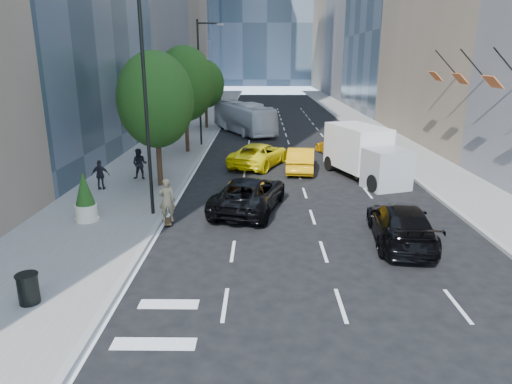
{
  "coord_description": "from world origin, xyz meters",
  "views": [
    {
      "loc": [
        -1.42,
        -16.24,
        7.14
      ],
      "look_at": [
        -1.64,
        2.68,
        1.6
      ],
      "focal_mm": 32.0,
      "sensor_mm": 36.0,
      "label": 1
    }
  ],
  "objects_px": {
    "skateboarder": "(167,203)",
    "black_sedan_lincoln": "(249,194)",
    "black_sedan_mercedes": "(401,223)",
    "trash_can": "(28,289)",
    "city_bus": "(243,118)",
    "box_truck": "(364,153)",
    "planter_shrub": "(85,198)"
  },
  "relations": [
    {
      "from": "box_truck",
      "to": "planter_shrub",
      "type": "xyz_separation_m",
      "value": [
        -14.14,
        -8.28,
        -0.37
      ]
    },
    {
      "from": "black_sedan_mercedes",
      "to": "black_sedan_lincoln",
      "type": "bearing_deg",
      "value": -26.7
    },
    {
      "from": "skateboarder",
      "to": "trash_can",
      "type": "distance_m",
      "value": 7.71
    },
    {
      "from": "skateboarder",
      "to": "black_sedan_mercedes",
      "type": "relative_size",
      "value": 0.36
    },
    {
      "from": "black_sedan_mercedes",
      "to": "trash_can",
      "type": "distance_m",
      "value": 13.54
    },
    {
      "from": "black_sedan_lincoln",
      "to": "planter_shrub",
      "type": "height_order",
      "value": "planter_shrub"
    },
    {
      "from": "box_truck",
      "to": "trash_can",
      "type": "bearing_deg",
      "value": -149.36
    },
    {
      "from": "black_sedan_mercedes",
      "to": "trash_can",
      "type": "relative_size",
      "value": 6.12
    },
    {
      "from": "black_sedan_mercedes",
      "to": "city_bus",
      "type": "bearing_deg",
      "value": -69.31
    },
    {
      "from": "skateboarder",
      "to": "city_bus",
      "type": "height_order",
      "value": "city_bus"
    },
    {
      "from": "black_sedan_lincoln",
      "to": "trash_can",
      "type": "xyz_separation_m",
      "value": [
        -6.29,
        -9.21,
        -0.23
      ]
    },
    {
      "from": "black_sedan_lincoln",
      "to": "city_bus",
      "type": "xyz_separation_m",
      "value": [
        -1.2,
        24.48,
        0.68
      ]
    },
    {
      "from": "black_sedan_lincoln",
      "to": "city_bus",
      "type": "distance_m",
      "value": 24.52
    },
    {
      "from": "city_bus",
      "to": "trash_can",
      "type": "xyz_separation_m",
      "value": [
        -5.09,
        -33.7,
        -0.91
      ]
    },
    {
      "from": "black_sedan_mercedes",
      "to": "trash_can",
      "type": "xyz_separation_m",
      "value": [
        -12.49,
        -5.21,
        -0.2
      ]
    },
    {
      "from": "black_sedan_lincoln",
      "to": "box_truck",
      "type": "height_order",
      "value": "box_truck"
    },
    {
      "from": "skateboarder",
      "to": "trash_can",
      "type": "bearing_deg",
      "value": 58.15
    },
    {
      "from": "skateboarder",
      "to": "box_truck",
      "type": "xyz_separation_m",
      "value": [
        10.5,
        8.28,
        0.61
      ]
    },
    {
      "from": "black_sedan_lincoln",
      "to": "city_bus",
      "type": "relative_size",
      "value": 0.55
    },
    {
      "from": "black_sedan_mercedes",
      "to": "planter_shrub",
      "type": "distance_m",
      "value": 13.59
    },
    {
      "from": "box_truck",
      "to": "trash_can",
      "type": "relative_size",
      "value": 7.8
    },
    {
      "from": "box_truck",
      "to": "planter_shrub",
      "type": "height_order",
      "value": "box_truck"
    },
    {
      "from": "skateboarder",
      "to": "black_sedan_lincoln",
      "type": "height_order",
      "value": "skateboarder"
    },
    {
      "from": "box_truck",
      "to": "trash_can",
      "type": "xyz_separation_m",
      "value": [
        -13.19,
        -15.49,
        -1.0
      ]
    },
    {
      "from": "city_bus",
      "to": "box_truck",
      "type": "relative_size",
      "value": 1.55
    },
    {
      "from": "planter_shrub",
      "to": "trash_can",
      "type": "bearing_deg",
      "value": -82.5
    },
    {
      "from": "box_truck",
      "to": "black_sedan_mercedes",
      "type": "bearing_deg",
      "value": -112.86
    },
    {
      "from": "planter_shrub",
      "to": "skateboarder",
      "type": "bearing_deg",
      "value": 0.0
    },
    {
      "from": "black_sedan_lincoln",
      "to": "planter_shrub",
      "type": "distance_m",
      "value": 7.52
    },
    {
      "from": "skateboarder",
      "to": "black_sedan_lincoln",
      "type": "xyz_separation_m",
      "value": [
        3.6,
        2.0,
        -0.16
      ]
    },
    {
      "from": "skateboarder",
      "to": "city_bus",
      "type": "bearing_deg",
      "value": -106.57
    },
    {
      "from": "black_sedan_mercedes",
      "to": "planter_shrub",
      "type": "xyz_separation_m",
      "value": [
        -13.44,
        2.0,
        0.43
      ]
    }
  ]
}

